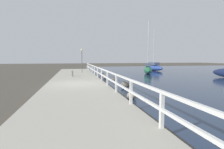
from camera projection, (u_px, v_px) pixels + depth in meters
ground_plane at (76, 87)px, 12.66m from camera, size 120.00×120.00×0.00m
dock_walkway at (76, 85)px, 12.65m from camera, size 4.30×36.00×0.26m
railing at (104, 74)px, 13.01m from camera, size 0.10×32.50×1.01m
boulder_water_edge at (114, 79)px, 16.26m from camera, size 0.44×0.39×0.33m
boulder_near_dock at (101, 74)px, 21.38m from camera, size 0.55×0.50×0.41m
boulder_downstream at (126, 85)px, 12.21m from camera, size 0.67×0.61×0.51m
boulder_far_strip at (105, 77)px, 17.86m from camera, size 0.48×0.43×0.36m
boulder_mid_strip at (132, 96)px, 8.91m from camera, size 0.51×0.46×0.38m
mooring_bollard at (72, 73)px, 17.70m from camera, size 0.23×0.23×0.61m
dock_lamp at (82, 54)px, 22.24m from camera, size 0.30×0.30×3.04m
sailboat_green at (148, 69)px, 23.58m from camera, size 2.61×4.56×6.98m
sailboat_blue at (153, 67)px, 29.64m from camera, size 1.89×5.15×6.85m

